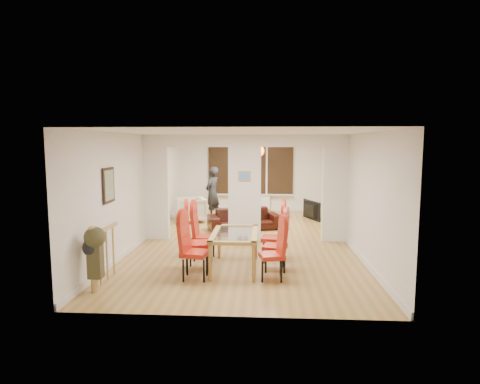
# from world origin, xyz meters

# --- Properties ---
(floor) EXTENTS (5.00, 9.00, 0.01)m
(floor) POSITION_xyz_m (0.00, 0.00, 0.00)
(floor) COLOR #A57F42
(floor) RESTS_ON ground
(room_walls) EXTENTS (5.00, 9.00, 2.60)m
(room_walls) POSITION_xyz_m (0.00, 0.00, 1.30)
(room_walls) COLOR silver
(room_walls) RESTS_ON floor
(divider_wall) EXTENTS (5.00, 0.18, 2.60)m
(divider_wall) POSITION_xyz_m (0.00, 0.00, 1.30)
(divider_wall) COLOR white
(divider_wall) RESTS_ON floor
(bay_window_blinds) EXTENTS (3.00, 0.08, 1.80)m
(bay_window_blinds) POSITION_xyz_m (0.00, 4.44, 1.50)
(bay_window_blinds) COLOR black
(bay_window_blinds) RESTS_ON room_walls
(radiator) EXTENTS (1.40, 0.08, 0.50)m
(radiator) POSITION_xyz_m (0.00, 4.40, 0.30)
(radiator) COLOR white
(radiator) RESTS_ON floor
(pendant_light) EXTENTS (0.36, 0.36, 0.36)m
(pendant_light) POSITION_xyz_m (0.30, 3.30, 2.15)
(pendant_light) COLOR orange
(pendant_light) RESTS_ON room_walls
(stair_newel) EXTENTS (0.40, 1.20, 1.10)m
(stair_newel) POSITION_xyz_m (-2.25, -3.20, 0.55)
(stair_newel) COLOR tan
(stair_newel) RESTS_ON floor
(wall_poster) EXTENTS (0.04, 0.52, 0.67)m
(wall_poster) POSITION_xyz_m (-2.47, -2.40, 1.60)
(wall_poster) COLOR gray
(wall_poster) RESTS_ON room_walls
(pillar_photo) EXTENTS (0.30, 0.03, 0.25)m
(pillar_photo) POSITION_xyz_m (0.00, -0.10, 1.60)
(pillar_photo) COLOR #4C8CD8
(pillar_photo) RESTS_ON divider_wall
(dining_table) EXTENTS (0.86, 1.52, 0.71)m
(dining_table) POSITION_xyz_m (-0.07, -2.38, 0.36)
(dining_table) COLOR #A0793B
(dining_table) RESTS_ON floor
(dining_chair_la) EXTENTS (0.51, 0.51, 1.10)m
(dining_chair_la) POSITION_xyz_m (-0.73, -2.97, 0.55)
(dining_chair_la) COLOR #A91F11
(dining_chair_la) RESTS_ON floor
(dining_chair_lb) EXTENTS (0.55, 0.55, 1.17)m
(dining_chair_lb) POSITION_xyz_m (-0.75, -2.46, 0.59)
(dining_chair_lb) COLOR #A91F11
(dining_chair_lb) RESTS_ON floor
(dining_chair_lc) EXTENTS (0.46, 0.46, 1.09)m
(dining_chair_lc) POSITION_xyz_m (-0.76, -1.75, 0.54)
(dining_chair_lc) COLOR #A91F11
(dining_chair_lc) RESTS_ON floor
(dining_chair_ra) EXTENTS (0.49, 0.49, 1.02)m
(dining_chair_ra) POSITION_xyz_m (0.62, -2.92, 0.51)
(dining_chair_ra) COLOR #A91F11
(dining_chair_ra) RESTS_ON floor
(dining_chair_rb) EXTENTS (0.51, 0.51, 1.06)m
(dining_chair_rb) POSITION_xyz_m (0.69, -2.40, 0.53)
(dining_chair_rb) COLOR #A91F11
(dining_chair_rb) RESTS_ON floor
(dining_chair_rc) EXTENTS (0.49, 0.49, 1.11)m
(dining_chair_rc) POSITION_xyz_m (0.66, -1.80, 0.55)
(dining_chair_rc) COLOR #A91F11
(dining_chair_rc) RESTS_ON floor
(sofa) EXTENTS (2.11, 1.33, 0.58)m
(sofa) POSITION_xyz_m (-0.07, 1.24, 0.29)
(sofa) COLOR black
(sofa) RESTS_ON floor
(armchair) EXTENTS (1.04, 1.06, 0.75)m
(armchair) POSITION_xyz_m (-1.73, 2.20, 0.37)
(armchair) COLOR beige
(armchair) RESTS_ON floor
(person) EXTENTS (0.71, 0.61, 1.66)m
(person) POSITION_xyz_m (-1.16, 2.81, 0.83)
(person) COLOR black
(person) RESTS_ON floor
(television) EXTENTS (1.01, 0.51, 0.60)m
(television) POSITION_xyz_m (1.89, 2.79, 0.30)
(television) COLOR black
(television) RESTS_ON floor
(coffee_table) EXTENTS (1.07, 0.76, 0.22)m
(coffee_table) POSITION_xyz_m (0.03, 2.48, 0.11)
(coffee_table) COLOR black
(coffee_table) RESTS_ON floor
(bottle) EXTENTS (0.07, 0.07, 0.28)m
(bottle) POSITION_xyz_m (0.04, 2.50, 0.36)
(bottle) COLOR #143F19
(bottle) RESTS_ON coffee_table
(bowl) EXTENTS (0.20, 0.20, 0.05)m
(bowl) POSITION_xyz_m (0.15, 2.49, 0.25)
(bowl) COLOR black
(bowl) RESTS_ON coffee_table
(shoes) EXTENTS (0.25, 0.27, 0.11)m
(shoes) POSITION_xyz_m (-0.03, -0.28, 0.05)
(shoes) COLOR black
(shoes) RESTS_ON floor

